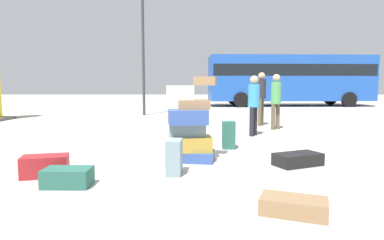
% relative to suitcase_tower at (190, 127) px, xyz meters
% --- Properties ---
extents(ground_plane, '(80.00, 80.00, 0.00)m').
position_rel_suitcase_tower_xyz_m(ground_plane, '(-0.27, 0.20, -0.59)').
color(ground_plane, '#ADA89E').
extents(suitcase_tower, '(0.89, 0.70, 1.48)m').
position_rel_suitcase_tower_xyz_m(suitcase_tower, '(0.00, 0.00, 0.00)').
color(suitcase_tower, '#334F99').
rests_on(suitcase_tower, ground).
extents(suitcase_black_upright_blue, '(0.88, 0.69, 0.21)m').
position_rel_suitcase_tower_xyz_m(suitcase_black_upright_blue, '(1.81, -0.36, -0.49)').
color(suitcase_black_upright_blue, black).
rests_on(suitcase_black_upright_blue, ground).
extents(suitcase_brown_behind_tower, '(0.76, 0.59, 0.18)m').
position_rel_suitcase_tower_xyz_m(suitcase_brown_behind_tower, '(1.10, -2.46, -0.50)').
color(suitcase_brown_behind_tower, olive).
rests_on(suitcase_brown_behind_tower, ground).
extents(suitcase_maroon_foreground_far, '(0.71, 0.50, 0.31)m').
position_rel_suitcase_tower_xyz_m(suitcase_maroon_foreground_far, '(-2.11, -1.02, -0.44)').
color(suitcase_maroon_foreground_far, maroon).
rests_on(suitcase_maroon_foreground_far, ground).
extents(suitcase_teal_foreground_near, '(0.27, 0.29, 0.58)m').
position_rel_suitcase_tower_xyz_m(suitcase_teal_foreground_near, '(0.81, 1.13, -0.30)').
color(suitcase_teal_foreground_near, '#26594C').
rests_on(suitcase_teal_foreground_near, ground).
extents(suitcase_cream_left_side, '(0.53, 0.35, 0.32)m').
position_rel_suitcase_tower_xyz_m(suitcase_cream_left_side, '(-0.23, 0.86, -0.43)').
color(suitcase_cream_left_side, beige).
rests_on(suitcase_cream_left_side, ground).
extents(suitcase_teal_white_trunk, '(0.61, 0.38, 0.24)m').
position_rel_suitcase_tower_xyz_m(suitcase_teal_white_trunk, '(-1.60, -1.50, -0.47)').
color(suitcase_teal_white_trunk, '#26594C').
rests_on(suitcase_teal_white_trunk, ground).
extents(suitcase_slate_right_side, '(0.24, 0.39, 0.53)m').
position_rel_suitcase_tower_xyz_m(suitcase_slate_right_side, '(-0.22, -0.91, -0.33)').
color(suitcase_slate_right_side, gray).
rests_on(suitcase_slate_right_side, ground).
extents(person_bearded_onlooker, '(0.30, 0.30, 1.66)m').
position_rel_suitcase_tower_xyz_m(person_bearded_onlooker, '(2.56, 4.17, 0.39)').
color(person_bearded_onlooker, brown).
rests_on(person_bearded_onlooker, ground).
extents(person_tourist_with_camera, '(0.30, 0.31, 1.58)m').
position_rel_suitcase_tower_xyz_m(person_tourist_with_camera, '(1.66, 2.90, 0.35)').
color(person_tourist_with_camera, black).
rests_on(person_tourist_with_camera, ground).
extents(person_passerby_in_red, '(0.30, 0.31, 1.74)m').
position_rel_suitcase_tower_xyz_m(person_passerby_in_red, '(2.32, 5.12, 0.45)').
color(person_passerby_in_red, brown).
rests_on(person_passerby_in_red, ground).
extents(parked_bus, '(10.25, 3.03, 3.15)m').
position_rel_suitcase_tower_xyz_m(parked_bus, '(6.24, 15.51, 1.24)').
color(parked_bus, '#1E4CA5').
rests_on(parked_bus, ground).
extents(lamp_post, '(0.36, 0.36, 5.43)m').
position_rel_suitcase_tower_xyz_m(lamp_post, '(-2.08, 8.91, 3.01)').
color(lamp_post, '#333338').
rests_on(lamp_post, ground).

